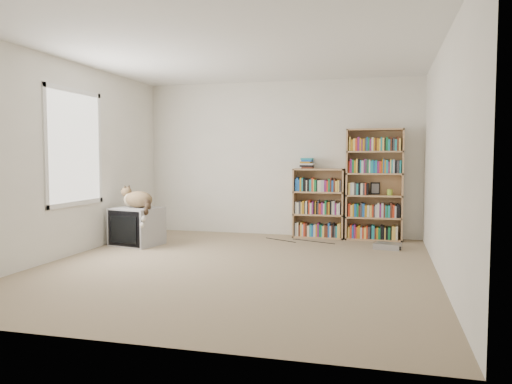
% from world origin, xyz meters
% --- Properties ---
extents(floor, '(4.50, 5.00, 0.01)m').
position_xyz_m(floor, '(0.00, 0.00, 0.00)').
color(floor, gray).
rests_on(floor, ground).
extents(wall_back, '(4.50, 0.02, 2.50)m').
position_xyz_m(wall_back, '(0.00, 2.50, 1.25)').
color(wall_back, white).
rests_on(wall_back, floor).
extents(wall_front, '(4.50, 0.02, 2.50)m').
position_xyz_m(wall_front, '(0.00, -2.50, 1.25)').
color(wall_front, white).
rests_on(wall_front, floor).
extents(wall_left, '(0.02, 5.00, 2.50)m').
position_xyz_m(wall_left, '(-2.25, 0.00, 1.25)').
color(wall_left, white).
rests_on(wall_left, floor).
extents(wall_right, '(0.02, 5.00, 2.50)m').
position_xyz_m(wall_right, '(2.25, 0.00, 1.25)').
color(wall_right, white).
rests_on(wall_right, floor).
extents(ceiling, '(4.50, 5.00, 0.02)m').
position_xyz_m(ceiling, '(0.00, 0.00, 2.50)').
color(ceiling, white).
rests_on(ceiling, wall_back).
extents(window, '(0.02, 1.22, 1.52)m').
position_xyz_m(window, '(-2.24, 0.20, 1.40)').
color(window, white).
rests_on(window, wall_left).
extents(crt_tv, '(0.73, 0.69, 0.54)m').
position_xyz_m(crt_tv, '(-1.80, 1.02, 0.27)').
color(crt_tv, '#A1A1A3').
rests_on(crt_tv, floor).
extents(cat, '(0.63, 0.58, 0.53)m').
position_xyz_m(cat, '(-1.75, 0.99, 0.63)').
color(cat, '#3B2A18').
rests_on(cat, crt_tv).
extents(bookcase_tall, '(0.85, 0.30, 1.70)m').
position_xyz_m(bookcase_tall, '(1.52, 2.36, 0.81)').
color(bookcase_tall, '#A77A53').
rests_on(bookcase_tall, floor).
extents(bookcase_short, '(0.80, 0.30, 1.09)m').
position_xyz_m(bookcase_short, '(0.66, 2.36, 0.50)').
color(bookcase_short, '#A77A53').
rests_on(bookcase_short, floor).
extents(book_stack, '(0.20, 0.26, 0.17)m').
position_xyz_m(book_stack, '(0.47, 2.36, 1.18)').
color(book_stack, red).
rests_on(book_stack, bookcase_short).
extents(green_mug, '(0.08, 0.08, 0.09)m').
position_xyz_m(green_mug, '(1.75, 2.34, 0.74)').
color(green_mug, '#9CC538').
rests_on(green_mug, bookcase_tall).
extents(framed_print, '(0.14, 0.05, 0.19)m').
position_xyz_m(framed_print, '(1.53, 2.44, 0.79)').
color(framed_print, black).
rests_on(framed_print, bookcase_tall).
extents(dvd_player, '(0.40, 0.32, 0.08)m').
position_xyz_m(dvd_player, '(1.72, 1.59, 0.04)').
color(dvd_player, '#ACACB1').
rests_on(dvd_player, floor).
extents(wall_outlet, '(0.01, 0.08, 0.13)m').
position_xyz_m(wall_outlet, '(-2.24, 1.36, 0.32)').
color(wall_outlet, silver).
rests_on(wall_outlet, wall_left).
extents(floor_cables, '(1.20, 0.70, 0.01)m').
position_xyz_m(floor_cables, '(0.16, 1.74, 0.00)').
color(floor_cables, black).
rests_on(floor_cables, floor).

